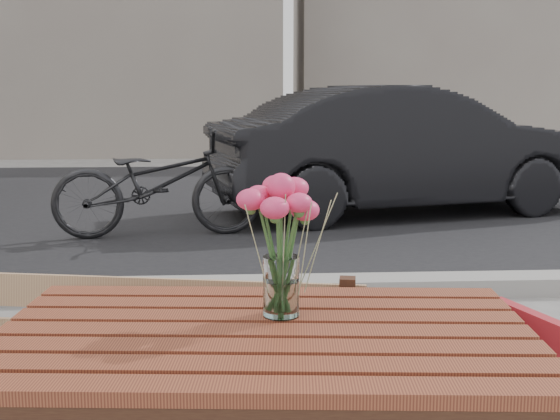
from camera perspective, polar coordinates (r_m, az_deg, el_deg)
name	(u,v)px	position (r m, az deg, el deg)	size (l,w,h in m)	color
street	(225,231)	(6.63, -4.45, -1.69)	(30.00, 8.12, 0.12)	black
main_table	(265,380)	(1.73, -1.24, -13.65)	(1.32, 0.83, 0.78)	#5A2417
main_bench	(146,374)	(2.20, -10.85, -12.99)	(1.36, 0.61, 0.81)	#A17453
main_vase	(281,228)	(1.72, 0.09, -1.50)	(0.19, 0.19, 0.36)	white
parked_car	(404,150)	(7.80, 10.06, 4.83)	(1.47, 4.21, 1.39)	black
bicycle	(158,183)	(6.52, -9.92, 2.19)	(0.66, 1.90, 1.00)	black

